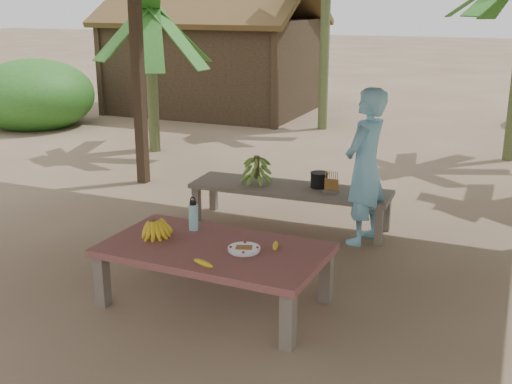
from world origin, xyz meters
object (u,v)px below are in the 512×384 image
at_px(cooking_pot, 319,180).
at_px(ripe_banana_bunch, 154,227).
at_px(woman, 365,167).
at_px(water_flask, 193,216).
at_px(bench, 290,192).
at_px(plate, 244,249).
at_px(work_table, 214,254).

bearing_deg(cooking_pot, ripe_banana_bunch, -110.43).
xyz_separation_m(ripe_banana_bunch, woman, (1.35, 1.84, 0.22)).
bearing_deg(water_flask, ripe_banana_bunch, -129.64).
height_order(bench, plate, plate).
height_order(water_flask, woman, woman).
height_order(water_flask, cooking_pot, water_flask).
distance_m(work_table, woman, 2.05).
bearing_deg(water_flask, bench, 81.35).
xyz_separation_m(bench, plate, (0.34, -2.02, 0.12)).
xyz_separation_m(cooking_pot, woman, (0.56, -0.27, 0.27)).
relative_size(plate, woman, 0.16).
height_order(work_table, cooking_pot, cooking_pot).
bearing_deg(plate, work_table, -179.67).
bearing_deg(plate, woman, 74.50).
distance_m(bench, cooking_pot, 0.35).
bearing_deg(woman, bench, -86.31).
distance_m(work_table, ripe_banana_bunch, 0.59).
bearing_deg(woman, cooking_pot, -101.59).
bearing_deg(cooking_pot, woman, -26.00).
distance_m(work_table, cooking_pot, 2.15).
bearing_deg(cooking_pot, work_table, -95.87).
xyz_separation_m(bench, cooking_pot, (0.30, 0.11, 0.14)).
xyz_separation_m(plate, woman, (0.52, 1.86, 0.28)).
distance_m(bench, woman, 0.96).
bearing_deg(cooking_pot, water_flask, -106.94).
height_order(plate, cooking_pot, cooking_pot).
height_order(ripe_banana_bunch, water_flask, water_flask).
bearing_deg(woman, plate, -1.09).
distance_m(bench, ripe_banana_bunch, 2.07).
distance_m(bench, plate, 2.05).
bearing_deg(bench, woman, -12.61).
distance_m(ripe_banana_bunch, woman, 2.30).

